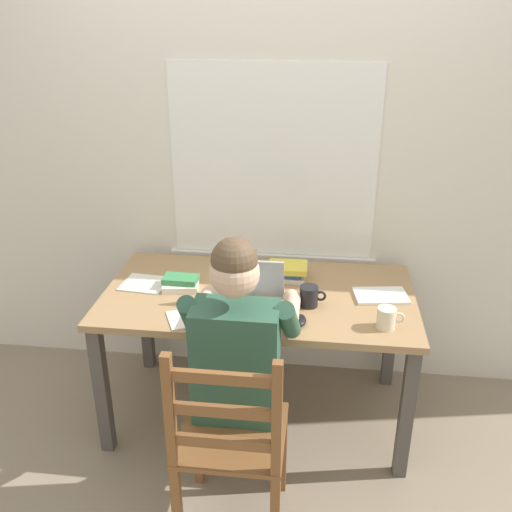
{
  "coord_description": "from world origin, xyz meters",
  "views": [
    {
      "loc": [
        0.28,
        -2.46,
        2.04
      ],
      "look_at": [
        -0.01,
        -0.05,
        0.95
      ],
      "focal_mm": 40.04,
      "sensor_mm": 36.0,
      "label": 1
    }
  ],
  "objects_px": {
    "computer_mouse": "(299,320)",
    "book_stack_main": "(286,271)",
    "desk": "(259,308)",
    "wooden_chair": "(230,442)",
    "coffee_mug_dark": "(309,296)",
    "coffee_mug_white": "(387,318)",
    "book_stack_side": "(181,283)",
    "seated_person": "(240,353)",
    "laptop": "(246,301)"
  },
  "relations": [
    {
      "from": "seated_person",
      "to": "book_stack_main",
      "type": "xyz_separation_m",
      "value": [
        0.15,
        0.65,
        0.08
      ]
    },
    {
      "from": "computer_mouse",
      "to": "book_stack_main",
      "type": "distance_m",
      "value": 0.45
    },
    {
      "from": "desk",
      "to": "computer_mouse",
      "type": "bearing_deg",
      "value": -51.65
    },
    {
      "from": "desk",
      "to": "wooden_chair",
      "type": "height_order",
      "value": "wooden_chair"
    },
    {
      "from": "wooden_chair",
      "to": "computer_mouse",
      "type": "height_order",
      "value": "wooden_chair"
    },
    {
      "from": "desk",
      "to": "wooden_chair",
      "type": "distance_m",
      "value": 0.78
    },
    {
      "from": "coffee_mug_white",
      "to": "book_stack_side",
      "type": "relative_size",
      "value": 0.63
    },
    {
      "from": "desk",
      "to": "book_stack_side",
      "type": "xyz_separation_m",
      "value": [
        -0.39,
        0.0,
        0.11
      ]
    },
    {
      "from": "coffee_mug_dark",
      "to": "book_stack_main",
      "type": "bearing_deg",
      "value": 115.41
    },
    {
      "from": "coffee_mug_dark",
      "to": "book_stack_main",
      "type": "xyz_separation_m",
      "value": [
        -0.13,
        0.27,
        -0.01
      ]
    },
    {
      "from": "book_stack_main",
      "to": "laptop",
      "type": "bearing_deg",
      "value": -114.05
    },
    {
      "from": "desk",
      "to": "coffee_mug_white",
      "type": "relative_size",
      "value": 12.59
    },
    {
      "from": "computer_mouse",
      "to": "book_stack_side",
      "type": "bearing_deg",
      "value": 155.82
    },
    {
      "from": "desk",
      "to": "computer_mouse",
      "type": "distance_m",
      "value": 0.36
    },
    {
      "from": "desk",
      "to": "coffee_mug_dark",
      "type": "bearing_deg",
      "value": -21.19
    },
    {
      "from": "seated_person",
      "to": "book_stack_side",
      "type": "relative_size",
      "value": 6.57
    },
    {
      "from": "laptop",
      "to": "coffee_mug_white",
      "type": "distance_m",
      "value": 0.63
    },
    {
      "from": "computer_mouse",
      "to": "book_stack_side",
      "type": "height_order",
      "value": "book_stack_side"
    },
    {
      "from": "coffee_mug_white",
      "to": "coffee_mug_dark",
      "type": "bearing_deg",
      "value": 155.01
    },
    {
      "from": "computer_mouse",
      "to": "book_stack_main",
      "type": "relative_size",
      "value": 0.47
    },
    {
      "from": "laptop",
      "to": "book_stack_side",
      "type": "height_order",
      "value": "laptop"
    },
    {
      "from": "coffee_mug_white",
      "to": "seated_person",
      "type": "bearing_deg",
      "value": -160.16
    },
    {
      "from": "book_stack_main",
      "to": "book_stack_side",
      "type": "height_order",
      "value": "book_stack_main"
    },
    {
      "from": "coffee_mug_white",
      "to": "book_stack_side",
      "type": "xyz_separation_m",
      "value": [
        -0.98,
        0.26,
        -0.02
      ]
    },
    {
      "from": "desk",
      "to": "computer_mouse",
      "type": "height_order",
      "value": "computer_mouse"
    },
    {
      "from": "seated_person",
      "to": "book_stack_main",
      "type": "bearing_deg",
      "value": 77.28
    },
    {
      "from": "wooden_chair",
      "to": "coffee_mug_dark",
      "type": "bearing_deg",
      "value": 67.66
    },
    {
      "from": "laptop",
      "to": "coffee_mug_white",
      "type": "height_order",
      "value": "laptop"
    },
    {
      "from": "desk",
      "to": "coffee_mug_white",
      "type": "distance_m",
      "value": 0.66
    },
    {
      "from": "book_stack_side",
      "to": "laptop",
      "type": "bearing_deg",
      "value": -27.78
    },
    {
      "from": "coffee_mug_white",
      "to": "book_stack_main",
      "type": "relative_size",
      "value": 0.57
    },
    {
      "from": "coffee_mug_white",
      "to": "book_stack_main",
      "type": "distance_m",
      "value": 0.63
    },
    {
      "from": "coffee_mug_dark",
      "to": "book_stack_side",
      "type": "bearing_deg",
      "value": 171.28
    },
    {
      "from": "book_stack_main",
      "to": "book_stack_side",
      "type": "xyz_separation_m",
      "value": [
        -0.51,
        -0.17,
        -0.01
      ]
    },
    {
      "from": "desk",
      "to": "book_stack_side",
      "type": "distance_m",
      "value": 0.41
    },
    {
      "from": "book_stack_main",
      "to": "coffee_mug_white",
      "type": "bearing_deg",
      "value": -42.24
    },
    {
      "from": "seated_person",
      "to": "book_stack_main",
      "type": "distance_m",
      "value": 0.67
    },
    {
      "from": "computer_mouse",
      "to": "coffee_mug_white",
      "type": "relative_size",
      "value": 0.83
    },
    {
      "from": "laptop",
      "to": "coffee_mug_dark",
      "type": "height_order",
      "value": "laptop"
    },
    {
      "from": "seated_person",
      "to": "coffee_mug_white",
      "type": "xyz_separation_m",
      "value": [
        0.61,
        0.22,
        0.08
      ]
    },
    {
      "from": "coffee_mug_dark",
      "to": "book_stack_side",
      "type": "xyz_separation_m",
      "value": [
        -0.64,
        0.1,
        -0.02
      ]
    },
    {
      "from": "computer_mouse",
      "to": "desk",
      "type": "bearing_deg",
      "value": 128.35
    },
    {
      "from": "desk",
      "to": "wooden_chair",
      "type": "xyz_separation_m",
      "value": [
        -0.02,
        -0.76,
        -0.17
      ]
    },
    {
      "from": "computer_mouse",
      "to": "coffee_mug_white",
      "type": "xyz_separation_m",
      "value": [
        0.38,
        0.01,
        0.03
      ]
    },
    {
      "from": "coffee_mug_dark",
      "to": "book_stack_main",
      "type": "distance_m",
      "value": 0.29
    },
    {
      "from": "desk",
      "to": "coffee_mug_white",
      "type": "bearing_deg",
      "value": -23.42
    },
    {
      "from": "seated_person",
      "to": "book_stack_side",
      "type": "bearing_deg",
      "value": 127.44
    },
    {
      "from": "computer_mouse",
      "to": "coffee_mug_white",
      "type": "height_order",
      "value": "coffee_mug_white"
    },
    {
      "from": "coffee_mug_dark",
      "to": "wooden_chair",
      "type": "bearing_deg",
      "value": -112.34
    },
    {
      "from": "coffee_mug_white",
      "to": "coffee_mug_dark",
      "type": "distance_m",
      "value": 0.38
    }
  ]
}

